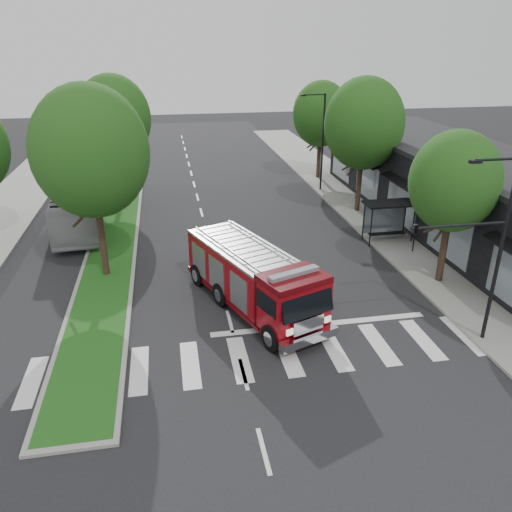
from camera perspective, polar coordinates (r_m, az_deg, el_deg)
The scene contains 14 objects.
ground at distance 23.18m, azimuth -3.00°, elevation -7.48°, with size 140.00×140.00×0.00m, color black.
sidewalk_right at distance 35.30m, azimuth 15.26°, elevation 3.06°, with size 5.00×80.00×0.15m, color gray.
median at distance 39.71m, azimuth -15.19°, elevation 5.34°, with size 3.00×50.00×0.15m.
storefront_row at distance 36.73m, azimuth 22.08°, elevation 6.93°, with size 8.00×30.00×5.00m, color black.
bus_shelter at distance 32.55m, azimuth 14.90°, elevation 5.05°, with size 3.20×1.60×2.61m.
tree_right_near at distance 26.58m, azimuth 21.72°, elevation 7.89°, with size 4.40×4.40×8.05m.
tree_right_mid at distance 36.88m, azimuth 12.25°, elevation 14.55°, with size 5.60×5.60×9.72m.
tree_right_far at distance 46.28m, azimuth 7.44°, elevation 15.79°, with size 5.00×5.00×8.73m.
tree_median_near at distance 26.47m, azimuth -18.39°, elevation 11.22°, with size 5.80×5.80×10.16m.
tree_median_far at distance 40.26m, azimuth -16.00°, elevation 14.91°, with size 5.60×5.60×9.72m.
streetlight_right_near at distance 21.46m, azimuth 24.46°, elevation 1.54°, with size 4.08×0.22×8.00m.
streetlight_right_far at distance 42.38m, azimuth 7.46°, elevation 13.23°, with size 2.11×0.20×8.00m.
fire_engine at distance 23.65m, azimuth -0.35°, elevation -2.55°, with size 5.86×9.58×3.20m.
city_bus at distance 36.60m, azimuth -19.66°, elevation 5.77°, with size 2.70×11.55×3.22m, color #ABAAAF.
Camera 1 is at (-2.40, -19.72, 11.94)m, focal length 35.00 mm.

